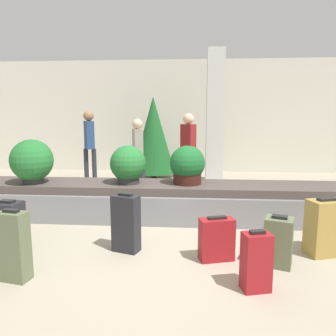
# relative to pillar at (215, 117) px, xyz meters

# --- Properties ---
(ground_plane) EXTENTS (18.00, 18.00, 0.00)m
(ground_plane) POSITION_rel_pillar_xyz_m (-0.92, -4.29, -1.60)
(ground_plane) COLOR #9E937F
(back_wall) EXTENTS (18.00, 0.06, 3.20)m
(back_wall) POSITION_rel_pillar_xyz_m (-0.92, 1.49, 0.00)
(back_wall) COLOR beige
(back_wall) RESTS_ON ground_plane
(carousel) EXTENTS (6.78, 0.98, 0.56)m
(carousel) POSITION_rel_pillar_xyz_m (-0.92, -3.00, -1.33)
(carousel) COLOR gray
(carousel) RESTS_ON ground_plane
(pillar) EXTENTS (0.41, 0.41, 3.20)m
(pillar) POSITION_rel_pillar_xyz_m (0.00, 0.00, 0.00)
(pillar) COLOR silver
(pillar) RESTS_ON ground_plane
(suitcase_0) EXTENTS (0.36, 0.27, 0.72)m
(suitcase_0) POSITION_rel_pillar_xyz_m (-1.32, -4.37, -1.25)
(suitcase_0) COLOR #232328
(suitcase_0) RESTS_ON ground_plane
(suitcase_1) EXTENTS (0.36, 0.34, 0.57)m
(suitcase_1) POSITION_rel_pillar_xyz_m (0.42, -4.63, -1.33)
(suitcase_1) COLOR #5B6647
(suitcase_1) RESTS_ON ground_plane
(suitcase_2) EXTENTS (0.33, 0.29, 0.66)m
(suitcase_2) POSITION_rel_pillar_xyz_m (-2.69, -4.55, -1.28)
(suitcase_2) COLOR #232328
(suitcase_2) RESTS_ON ground_plane
(suitcase_3) EXTENTS (0.29, 0.24, 0.59)m
(suitcase_3) POSITION_rel_pillar_xyz_m (0.08, -5.17, -1.32)
(suitcase_3) COLOR maroon
(suitcase_3) RESTS_ON ground_plane
(suitcase_4) EXTENTS (0.46, 0.36, 0.69)m
(suitcase_4) POSITION_rel_pillar_xyz_m (1.04, -4.30, -1.27)
(suitcase_4) COLOR #A3843D
(suitcase_4) RESTS_ON ground_plane
(suitcase_5) EXTENTS (0.32, 0.22, 0.73)m
(suitcase_5) POSITION_rel_pillar_xyz_m (-2.29, -5.16, -1.24)
(suitcase_5) COLOR #5B6647
(suitcase_5) RESTS_ON ground_plane
(suitcase_6) EXTENTS (0.42, 0.28, 0.52)m
(suitcase_6) POSITION_rel_pillar_xyz_m (-0.24, -4.54, -1.35)
(suitcase_6) COLOR maroon
(suitcase_6) RESTS_ON ground_plane
(potted_plant_0) EXTENTS (0.57, 0.57, 0.61)m
(potted_plant_0) POSITION_rel_pillar_xyz_m (-1.55, -3.04, -0.74)
(potted_plant_0) COLOR #2D2D2D
(potted_plant_0) RESTS_ON carousel
(potted_plant_1) EXTENTS (0.67, 0.67, 0.70)m
(potted_plant_1) POSITION_rel_pillar_xyz_m (-3.08, -3.15, -0.69)
(potted_plant_1) COLOR #2D2D2D
(potted_plant_1) RESTS_ON carousel
(potted_plant_2) EXTENTS (0.56, 0.56, 0.61)m
(potted_plant_2) POSITION_rel_pillar_xyz_m (-0.61, -3.00, -0.75)
(potted_plant_2) COLOR #381914
(potted_plant_2) RESTS_ON carousel
(traveler_0) EXTENTS (0.32, 0.37, 1.75)m
(traveler_0) POSITION_rel_pillar_xyz_m (-3.02, -0.40, -0.55)
(traveler_0) COLOR #282833
(traveler_0) RESTS_ON ground_plane
(traveler_1) EXTENTS (0.31, 0.36, 1.57)m
(traveler_1) POSITION_rel_pillar_xyz_m (-1.70, -1.25, -0.67)
(traveler_1) COLOR #282833
(traveler_1) RESTS_ON ground_plane
(traveler_2) EXTENTS (0.35, 0.35, 1.68)m
(traveler_2) POSITION_rel_pillar_xyz_m (-0.63, -0.98, -0.59)
(traveler_2) COLOR #282833
(traveler_2) RESTS_ON ground_plane
(decorated_tree) EXTENTS (1.10, 1.10, 2.11)m
(decorated_tree) POSITION_rel_pillar_xyz_m (-1.53, 0.19, -0.46)
(decorated_tree) COLOR #4C331E
(decorated_tree) RESTS_ON ground_plane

